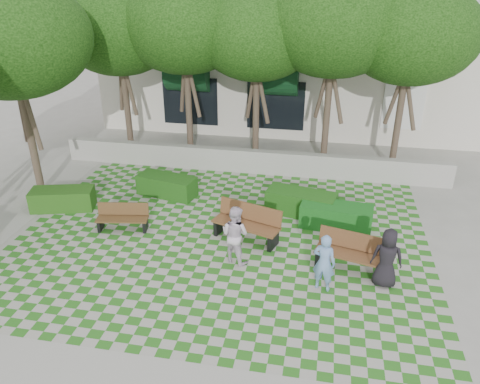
% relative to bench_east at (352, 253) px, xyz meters
% --- Properties ---
extents(ground, '(90.00, 90.00, 0.00)m').
position_rel_bench_east_xyz_m(ground, '(-3.73, -0.29, -0.48)').
color(ground, gray).
rests_on(ground, ground).
extents(lawn, '(12.00, 12.00, 0.00)m').
position_rel_bench_east_xyz_m(lawn, '(-3.73, 0.71, -0.47)').
color(lawn, '#2B721E').
rests_on(lawn, ground).
extents(sidewalk_west, '(2.00, 12.00, 0.01)m').
position_rel_bench_east_xyz_m(sidewalk_west, '(-10.93, 0.71, -0.47)').
color(sidewalk_west, '#9E9B93').
rests_on(sidewalk_west, ground).
extents(retaining_wall, '(15.00, 0.36, 0.90)m').
position_rel_bench_east_xyz_m(retaining_wall, '(-3.73, 5.91, -0.03)').
color(retaining_wall, '#9E9B93').
rests_on(retaining_wall, ground).
extents(bench_east, '(1.98, 1.07, 0.99)m').
position_rel_bench_east_xyz_m(bench_east, '(0.00, 0.00, 0.00)').
color(bench_east, brown).
rests_on(bench_east, ground).
extents(bench_mid, '(2.11, 1.26, 1.05)m').
position_rel_bench_east_xyz_m(bench_mid, '(-2.98, 0.98, 0.03)').
color(bench_mid, brown).
rests_on(bench_mid, ground).
extents(bench_west, '(1.61, 0.76, 0.81)m').
position_rel_bench_east_xyz_m(bench_west, '(-6.80, 0.83, -0.08)').
color(bench_west, '#4E341A').
rests_on(bench_west, ground).
extents(hedge_east, '(2.23, 1.09, 0.75)m').
position_rel_bench_east_xyz_m(hedge_east, '(-0.41, 2.14, -0.10)').
color(hedge_east, '#15511A').
rests_on(hedge_east, ground).
extents(hedge_midright, '(2.34, 1.32, 0.77)m').
position_rel_bench_east_xyz_m(hedge_midright, '(-1.53, 2.83, -0.09)').
color(hedge_midright, '#1A4C14').
rests_on(hedge_midright, ground).
extents(hedge_midleft, '(2.17, 1.24, 0.72)m').
position_rel_bench_east_xyz_m(hedge_midleft, '(-6.24, 3.34, -0.12)').
color(hedge_midleft, '#194813').
rests_on(hedge_midleft, ground).
extents(hedge_west, '(2.14, 1.29, 0.70)m').
position_rel_bench_east_xyz_m(hedge_west, '(-9.30, 1.72, -0.13)').
color(hedge_west, '#204D14').
rests_on(hedge_west, ground).
extents(person_blue, '(0.64, 0.50, 1.55)m').
position_rel_bench_east_xyz_m(person_blue, '(-0.72, -1.02, 0.30)').
color(person_blue, '#7198CF').
rests_on(person_blue, ground).
extents(person_dark, '(0.82, 0.58, 1.58)m').
position_rel_bench_east_xyz_m(person_dark, '(0.80, -0.55, 0.31)').
color(person_dark, black).
rests_on(person_dark, ground).
extents(person_white, '(0.99, 0.89, 1.66)m').
position_rel_bench_east_xyz_m(person_white, '(-3.10, -0.21, 0.35)').
color(person_white, silver).
rests_on(person_white, ground).
extents(tree_row, '(17.70, 13.40, 7.41)m').
position_rel_bench_east_xyz_m(tree_row, '(-5.60, 5.67, 4.70)').
color(tree_row, '#47382B').
rests_on(tree_row, ground).
extents(building, '(18.00, 8.92, 5.15)m').
position_rel_bench_east_xyz_m(building, '(-2.80, 13.79, 2.04)').
color(building, beige).
rests_on(building, ground).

